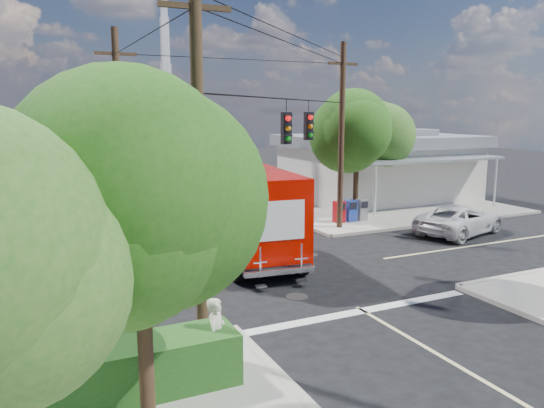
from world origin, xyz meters
TOP-DOWN VIEW (x-y plane):
  - ground at (0.00, 0.00)m, footprint 120.00×120.00m
  - sidewalk_ne at (10.88, 10.88)m, footprint 14.12×14.12m
  - road_markings at (0.00, -1.47)m, footprint 32.00×32.00m
  - building_ne at (12.50, 11.97)m, footprint 11.80×10.20m
  - radio_tower at (0.50, 20.00)m, footprint 0.80×0.80m
  - tree_sw_front at (-6.99, -7.54)m, footprint 3.88×3.78m
  - tree_ne_front at (7.21, 6.76)m, footprint 4.21×4.14m
  - tree_ne_back at (9.81, 8.96)m, footprint 3.77×3.66m
  - palm_nw_front at (-7.50, 7.50)m, footprint 3.01×3.08m
  - palm_nw_back at (-9.50, 9.00)m, footprint 3.01×3.08m
  - utility_poles at (-1.58, 1.60)m, footprint 12.00×10.68m
  - picket_fence at (-7.80, -5.60)m, footprint 5.94×0.06m
  - hedge_sw at (-8.00, -6.40)m, footprint 6.20×1.20m
  - vending_boxes at (6.50, 6.20)m, footprint 1.90×0.50m
  - delivery_truck at (-0.86, 2.49)m, footprint 3.48×8.50m
  - parked_car at (9.90, 1.97)m, footprint 5.54×3.69m
  - pedestrian at (-5.25, -6.38)m, footprint 0.74×0.76m

SIDE VIEW (x-z plane):
  - ground at x=0.00m, z-range 0.00..0.00m
  - road_markings at x=0.00m, z-range 0.00..0.01m
  - sidewalk_ne at x=10.88m, z-range 0.00..0.14m
  - picket_fence at x=-7.80m, z-range 0.18..1.18m
  - hedge_sw at x=-8.00m, z-range 0.14..1.24m
  - vending_boxes at x=6.50m, z-range 0.14..1.24m
  - parked_car at x=9.90m, z-range 0.00..1.41m
  - pedestrian at x=-5.25m, z-range 0.14..1.90m
  - delivery_truck at x=-0.86m, z-range 0.03..3.61m
  - building_ne at x=12.50m, z-range 0.07..4.57m
  - tree_ne_back at x=9.81m, z-range 1.27..7.10m
  - tree_sw_front at x=-6.99m, z-range 1.32..7.35m
  - palm_nw_back at x=-9.50m, z-range 2.08..7.27m
  - utility_poles at x=-1.58m, z-range 0.17..9.17m
  - tree_ne_front at x=7.21m, z-range 1.44..8.09m
  - palm_nw_front at x=-7.50m, z-range 2.25..7.84m
  - radio_tower at x=0.50m, z-range -2.86..14.14m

